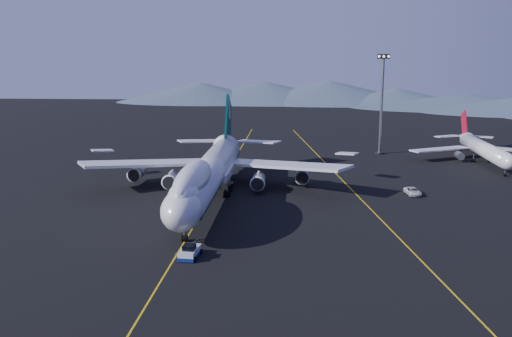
# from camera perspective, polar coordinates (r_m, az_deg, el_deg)

# --- Properties ---
(ground) EXTENTS (500.00, 500.00, 0.00)m
(ground) POSITION_cam_1_polar(r_m,az_deg,el_deg) (117.67, -4.64, -3.11)
(ground) COLOR black
(ground) RESTS_ON ground
(taxiway_line_main) EXTENTS (0.25, 220.00, 0.01)m
(taxiway_line_main) POSITION_cam_1_polar(r_m,az_deg,el_deg) (117.67, -4.64, -3.11)
(taxiway_line_main) COLOR gold
(taxiway_line_main) RESTS_ON ground
(taxiway_line_side) EXTENTS (28.08, 198.09, 0.01)m
(taxiway_line_side) POSITION_cam_1_polar(r_m,az_deg,el_deg) (126.62, 9.62, -2.18)
(taxiway_line_side) COLOR gold
(taxiway_line_side) RESTS_ON ground
(boeing_747) EXTENTS (59.62, 72.43, 19.37)m
(boeing_747) POSITION_cam_1_polar(r_m,az_deg,el_deg) (116.37, -4.68, -0.34)
(boeing_747) COLOR silver
(boeing_747) RESTS_ON ground
(pushback_tug) EXTENTS (3.21, 5.13, 2.14)m
(pushback_tug) POSITION_cam_1_polar(r_m,az_deg,el_deg) (85.49, -6.64, -8.38)
(pushback_tug) COLOR silver
(pushback_tug) RESTS_ON ground
(second_jet) EXTENTS (39.36, 44.46, 12.65)m
(second_jet) POSITION_cam_1_polar(r_m,az_deg,el_deg) (167.64, 21.74, 1.84)
(second_jet) COLOR silver
(second_jet) RESTS_ON ground
(service_van) EXTENTS (3.26, 5.83, 1.54)m
(service_van) POSITION_cam_1_polar(r_m,az_deg,el_deg) (125.42, 15.40, -2.21)
(service_van) COLOR silver
(service_van) RESTS_ON ground
(floodlight_mast) EXTENTS (3.61, 2.71, 29.26)m
(floodlight_mast) POSITION_cam_1_polar(r_m,az_deg,el_deg) (172.40, 12.44, 6.32)
(floodlight_mast) COLOR black
(floodlight_mast) RESTS_ON ground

